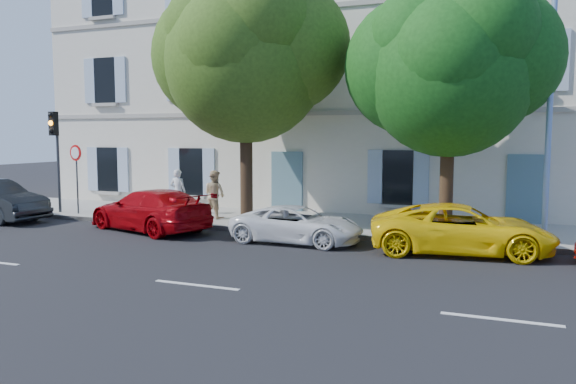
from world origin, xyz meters
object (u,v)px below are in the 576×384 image
at_px(car_white_coupe, 297,224).
at_px(tree_left, 246,62).
at_px(pedestrian_b, 215,194).
at_px(road_sign, 76,164).
at_px(car_red_coupe, 150,210).
at_px(traffic_light, 55,140).
at_px(car_yellow_supercar, 462,229).
at_px(tree_right, 450,74).
at_px(pedestrian_a, 178,192).
at_px(street_lamp, 551,79).

relative_size(car_white_coupe, tree_left, 0.46).
bearing_deg(pedestrian_b, road_sign, 26.11).
height_order(car_red_coupe, traffic_light, traffic_light).
height_order(car_yellow_supercar, pedestrian_b, pedestrian_b).
distance_m(tree_right, pedestrian_a, 10.85).
xyz_separation_m(car_yellow_supercar, pedestrian_a, (-10.61, 2.80, 0.35)).
distance_m(street_lamp, pedestrian_a, 13.28).
height_order(tree_right, pedestrian_a, tree_right).
bearing_deg(street_lamp, tree_right, 177.86).
distance_m(tree_left, pedestrian_b, 4.83).
distance_m(car_red_coupe, car_yellow_supercar, 9.87).
height_order(tree_right, street_lamp, street_lamp).
bearing_deg(car_red_coupe, car_white_coupe, 106.59).
bearing_deg(tree_left, car_yellow_supercar, -14.32).
bearing_deg(pedestrian_a, traffic_light, 11.71).
bearing_deg(car_red_coupe, tree_right, 117.11).
bearing_deg(car_yellow_supercar, street_lamp, -65.23).
height_order(tree_right, traffic_light, tree_right).
relative_size(tree_right, road_sign, 2.81).
distance_m(car_yellow_supercar, tree_right, 4.51).
xyz_separation_m(car_red_coupe, pedestrian_b, (1.10, 2.39, 0.33)).
relative_size(tree_left, traffic_light, 2.17).
height_order(car_yellow_supercar, pedestrian_a, pedestrian_a).
relative_size(tree_left, road_sign, 3.20).
bearing_deg(tree_right, road_sign, 179.85).
xyz_separation_m(tree_left, pedestrian_b, (-1.52, 0.48, -4.57)).
bearing_deg(car_white_coupe, traffic_light, 82.26).
bearing_deg(tree_left, pedestrian_b, 162.52).
height_order(car_red_coupe, car_yellow_supercar, car_red_coupe).
bearing_deg(street_lamp, car_red_coupe, -173.38).
relative_size(tree_right, street_lamp, 0.93).
bearing_deg(traffic_light, tree_right, 0.02).
xyz_separation_m(street_lamp, pedestrian_b, (-10.84, 1.00, -3.62)).
bearing_deg(tree_right, car_yellow_supercar, -67.94).
height_order(car_yellow_supercar, tree_right, tree_right).
xyz_separation_m(tree_left, road_sign, (-7.01, -0.39, -3.53)).
xyz_separation_m(car_yellow_supercar, street_lamp, (2.07, 1.33, 3.98)).
relative_size(car_red_coupe, pedestrian_a, 2.78).
xyz_separation_m(traffic_light, pedestrian_a, (4.59, 1.38, -1.96)).
distance_m(car_white_coupe, road_sign, 9.89).
bearing_deg(car_yellow_supercar, road_sign, 76.27).
bearing_deg(car_red_coupe, traffic_light, -87.44).
xyz_separation_m(tree_left, tree_right, (6.67, -0.42, -0.68)).
bearing_deg(traffic_light, car_red_coupe, -15.47).
bearing_deg(street_lamp, car_white_coupe, -167.24).
bearing_deg(car_yellow_supercar, car_red_coupe, 82.46).
xyz_separation_m(tree_left, pedestrian_a, (-3.36, 0.95, -4.58)).
bearing_deg(pedestrian_a, car_yellow_supercar, 160.24).
distance_m(car_red_coupe, tree_right, 10.30).
xyz_separation_m(car_red_coupe, traffic_light, (-5.34, 1.48, 2.28)).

